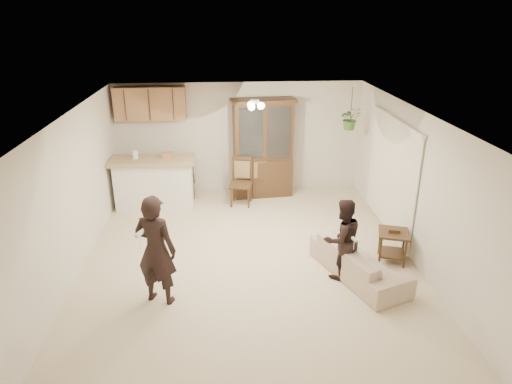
{
  "coord_description": "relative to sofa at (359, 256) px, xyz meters",
  "views": [
    {
      "loc": [
        -0.39,
        -6.83,
        3.97
      ],
      "look_at": [
        0.17,
        0.4,
        1.06
      ],
      "focal_mm": 32.0,
      "sensor_mm": 36.0,
      "label": 1
    }
  ],
  "objects": [
    {
      "name": "floor",
      "position": [
        -1.72,
        0.69,
        -0.37
      ],
      "size": [
        6.5,
        6.5,
        0.0
      ],
      "primitive_type": "plane",
      "color": "beige",
      "rests_on": "ground"
    },
    {
      "name": "ceiling",
      "position": [
        -1.72,
        0.69,
        2.13
      ],
      "size": [
        5.5,
        6.5,
        0.02
      ],
      "primitive_type": "cube",
      "color": "silver",
      "rests_on": "wall_back"
    },
    {
      "name": "wall_back",
      "position": [
        -1.72,
        3.94,
        0.88
      ],
      "size": [
        5.5,
        0.02,
        2.5
      ],
      "primitive_type": "cube",
      "color": "beige",
      "rests_on": "ground"
    },
    {
      "name": "wall_front",
      "position": [
        -1.72,
        -2.56,
        0.88
      ],
      "size": [
        5.5,
        0.02,
        2.5
      ],
      "primitive_type": "cube",
      "color": "beige",
      "rests_on": "ground"
    },
    {
      "name": "wall_left",
      "position": [
        -4.47,
        0.69,
        0.88
      ],
      "size": [
        0.02,
        6.5,
        2.5
      ],
      "primitive_type": "cube",
      "color": "beige",
      "rests_on": "ground"
    },
    {
      "name": "wall_right",
      "position": [
        1.03,
        0.69,
        0.88
      ],
      "size": [
        0.02,
        6.5,
        2.5
      ],
      "primitive_type": "cube",
      "color": "beige",
      "rests_on": "ground"
    },
    {
      "name": "breakfast_bar",
      "position": [
        -3.57,
        3.04,
        0.13
      ],
      "size": [
        1.6,
        0.55,
        1.0
      ],
      "primitive_type": "cube",
      "color": "white",
      "rests_on": "floor"
    },
    {
      "name": "bar_top",
      "position": [
        -3.57,
        3.04,
        0.68
      ],
      "size": [
        1.75,
        0.7,
        0.08
      ],
      "primitive_type": "cube",
      "color": "#9F855F",
      "rests_on": "breakfast_bar"
    },
    {
      "name": "upper_cabinets",
      "position": [
        -3.62,
        3.76,
        1.73
      ],
      "size": [
        1.5,
        0.34,
        0.7
      ],
      "primitive_type": "cube",
      "color": "brown",
      "rests_on": "wall_back"
    },
    {
      "name": "vertical_blinds",
      "position": [
        0.99,
        1.59,
        0.73
      ],
      "size": [
        0.06,
        2.3,
        2.1
      ],
      "primitive_type": null,
      "color": "silver",
      "rests_on": "wall_right"
    },
    {
      "name": "ceiling_fixture",
      "position": [
        -1.52,
        1.89,
        2.03
      ],
      "size": [
        0.36,
        0.36,
        0.2
      ],
      "primitive_type": null,
      "color": "#FAE7BB",
      "rests_on": "ceiling"
    },
    {
      "name": "hanging_plant",
      "position": [
        0.58,
        3.09,
        1.48
      ],
      "size": [
        0.43,
        0.37,
        0.48
      ],
      "primitive_type": "imported",
      "color": "#306026",
      "rests_on": "ceiling"
    },
    {
      "name": "plant_cord",
      "position": [
        0.58,
        3.09,
        1.81
      ],
      "size": [
        0.01,
        0.01,
        0.65
      ],
      "primitive_type": "cylinder",
      "color": "black",
      "rests_on": "ceiling"
    },
    {
      "name": "sofa",
      "position": [
        0.0,
        0.0,
        0.0
      ],
      "size": [
        1.34,
        2.01,
        0.73
      ],
      "primitive_type": "imported",
      "rotation": [
        0.0,
        0.0,
        1.93
      ],
      "color": "beige",
      "rests_on": "floor"
    },
    {
      "name": "adult",
      "position": [
        -3.08,
        -0.42,
        0.53
      ],
      "size": [
        0.77,
        0.63,
        1.8
      ],
      "primitive_type": "imported",
      "rotation": [
        0.0,
        0.0,
        2.79
      ],
      "color": "black",
      "rests_on": "floor"
    },
    {
      "name": "child",
      "position": [
        -0.29,
        0.01,
        0.31
      ],
      "size": [
        0.78,
        0.69,
        1.35
      ],
      "primitive_type": "imported",
      "rotation": [
        0.0,
        0.0,
        3.46
      ],
      "color": "black",
      "rests_on": "floor"
    },
    {
      "name": "china_hutch",
      "position": [
        -1.21,
        3.58,
        0.72
      ],
      "size": [
        1.44,
        0.67,
        2.19
      ],
      "rotation": [
        0.0,
        0.0,
        0.1
      ],
      "color": "#3B2815",
      "rests_on": "floor"
    },
    {
      "name": "side_table",
      "position": [
        0.7,
        0.42,
        -0.09
      ],
      "size": [
        0.62,
        0.62,
        0.6
      ],
      "rotation": [
        0.0,
        0.0,
        -0.31
      ],
      "color": "#3B2815",
      "rests_on": "floor"
    },
    {
      "name": "chair_bar",
      "position": [
        -2.95,
        3.56,
        -0.11
      ],
      "size": [
        0.44,
        0.44,
        0.92
      ],
      "rotation": [
        0.0,
        0.0,
        0.09
      ],
      "color": "#3B2815",
      "rests_on": "floor"
    },
    {
      "name": "chair_hutch_left",
      "position": [
        -1.73,
        3.03,
        -0.08
      ],
      "size": [
        0.53,
        0.53,
        1.03
      ],
      "rotation": [
        0.0,
        0.0,
        -0.18
      ],
      "color": "#3B2815",
      "rests_on": "floor"
    },
    {
      "name": "chair_hutch_right",
      "position": [
        -1.32,
        3.51,
        -0.09
      ],
      "size": [
        0.52,
        0.52,
        0.96
      ],
      "rotation": [
        0.0,
        0.0,
        3.39
      ],
      "color": "#3B2815",
      "rests_on": "floor"
    },
    {
      "name": "controller_adult",
      "position": [
        -3.21,
        -0.78,
        0.91
      ],
      "size": [
        0.09,
        0.15,
        0.04
      ],
      "primitive_type": "cube",
      "rotation": [
        0.0,
        0.0,
        2.79
      ],
      "color": "white",
      "rests_on": "adult"
    },
    {
      "name": "controller_child",
      "position": [
        -0.2,
        -0.28,
        0.45
      ],
      "size": [
        0.07,
        0.12,
        0.04
      ],
      "primitive_type": "cube",
      "rotation": [
        0.0,
        0.0,
        3.46
      ],
      "color": "white",
      "rests_on": "child"
    }
  ]
}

